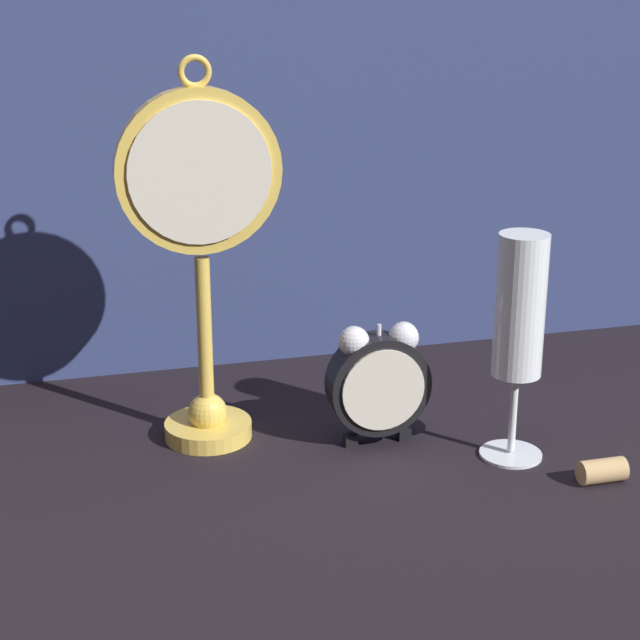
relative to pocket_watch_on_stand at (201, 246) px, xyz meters
The scene contains 6 objects.
ground_plane 0.25m from the pocket_watch_on_stand, 53.98° to the right, with size 4.00×4.00×0.00m, color black.
fabric_backdrop_drape 0.26m from the pocket_watch_on_stand, 63.03° to the left, with size 1.76×0.01×0.67m, color navy.
pocket_watch_on_stand is the anchor object (origin of this frame).
alarm_clock_twin_bell 0.21m from the pocket_watch_on_stand, 18.60° to the right, with size 0.10×0.03×0.12m.
champagne_flute 0.30m from the pocket_watch_on_stand, 22.48° to the right, with size 0.06×0.06×0.21m.
wine_cork 0.41m from the pocket_watch_on_stand, 28.99° to the right, with size 0.02×0.02×0.04m, color tan.
Camera 1 is at (-0.23, -0.80, 0.45)m, focal length 60.00 mm.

